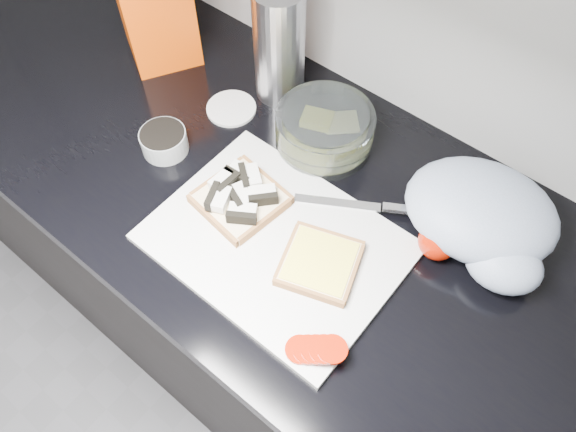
% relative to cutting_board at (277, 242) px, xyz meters
% --- Properties ---
extents(base_cabinet, '(3.50, 0.60, 0.86)m').
position_rel_cutting_board_xyz_m(base_cabinet, '(-0.09, 0.10, -0.48)').
color(base_cabinet, black).
rests_on(base_cabinet, ground).
extents(countertop, '(3.50, 0.64, 0.04)m').
position_rel_cutting_board_xyz_m(countertop, '(-0.09, 0.10, -0.03)').
color(countertop, black).
rests_on(countertop, base_cabinet).
extents(cutting_board, '(0.40, 0.30, 0.01)m').
position_rel_cutting_board_xyz_m(cutting_board, '(0.00, 0.00, 0.00)').
color(cutting_board, silver).
rests_on(cutting_board, countertop).
extents(bread_left, '(0.15, 0.15, 0.04)m').
position_rel_cutting_board_xyz_m(bread_left, '(-0.10, 0.02, 0.02)').
color(bread_left, '#F9E7AF').
rests_on(bread_left, cutting_board).
extents(bread_right, '(0.16, 0.16, 0.02)m').
position_rel_cutting_board_xyz_m(bread_right, '(0.08, 0.01, 0.01)').
color(bread_right, '#F9E7AF').
rests_on(bread_right, cutting_board).
extents(tomato_slices, '(0.09, 0.08, 0.02)m').
position_rel_cutting_board_xyz_m(tomato_slices, '(0.17, -0.11, 0.02)').
color(tomato_slices, '#AB1703').
rests_on(tomato_slices, cutting_board).
extents(knife, '(0.20, 0.13, 0.01)m').
position_rel_cutting_board_xyz_m(knife, '(0.09, 0.16, 0.01)').
color(knife, silver).
rests_on(knife, cutting_board).
extents(seed_tub, '(0.09, 0.09, 0.04)m').
position_rel_cutting_board_xyz_m(seed_tub, '(-0.29, 0.03, 0.02)').
color(seed_tub, '#939797').
rests_on(seed_tub, countertop).
extents(tub_lid, '(0.11, 0.11, 0.01)m').
position_rel_cutting_board_xyz_m(tub_lid, '(-0.27, 0.18, -0.00)').
color(tub_lid, silver).
rests_on(tub_lid, countertop).
extents(glass_bowl, '(0.18, 0.18, 0.07)m').
position_rel_cutting_board_xyz_m(glass_bowl, '(-0.07, 0.22, 0.03)').
color(glass_bowl, silver).
rests_on(glass_bowl, countertop).
extents(bread_bag, '(0.19, 0.19, 0.23)m').
position_rel_cutting_board_xyz_m(bread_bag, '(-0.49, 0.22, 0.11)').
color(bread_bag, '#FF4C04').
rests_on(bread_bag, countertop).
extents(steel_canister, '(0.10, 0.10, 0.23)m').
position_rel_cutting_board_xyz_m(steel_canister, '(-0.22, 0.28, 0.11)').
color(steel_canister, '#ADADB2').
rests_on(steel_canister, countertop).
extents(grocery_bag, '(0.29, 0.25, 0.11)m').
position_rel_cutting_board_xyz_m(grocery_bag, '(0.25, 0.22, 0.05)').
color(grocery_bag, '#A6B2CD').
rests_on(grocery_bag, countertop).
extents(whole_tomatoes, '(0.06, 0.06, 0.06)m').
position_rel_cutting_board_xyz_m(whole_tomatoes, '(0.21, 0.15, 0.03)').
color(whole_tomatoes, '#AB1703').
rests_on(whole_tomatoes, countertop).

